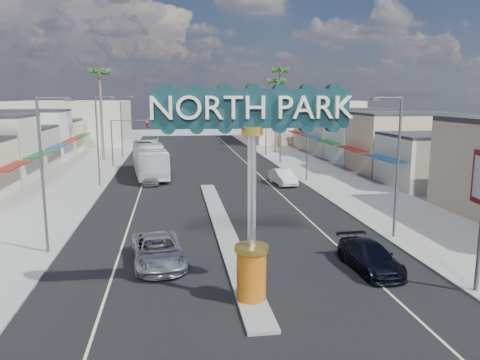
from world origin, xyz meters
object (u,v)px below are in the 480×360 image
object	(u,v)px
palm_right_mid	(276,85)
palm_left_far	(99,77)
streetlight_l_mid	(99,137)
streetlight_r_near	(396,160)
streetlight_l_near	(45,167)
suv_right	(370,257)
car_parked_left	(152,178)
city_bus	(150,159)
palm_right_far	(280,75)
streetlight_r_mid	(306,134)
traffic_signal_right	(267,132)
streetlight_l_far	(122,123)
streetlight_r_far	(265,122)
traffic_signal_left	(126,133)
car_parked_right	(283,177)
suv_left	(158,251)
gateway_sign	(252,170)

from	to	relation	value
palm_right_mid	palm_left_far	bearing A→B (deg)	-167.01
streetlight_l_mid	streetlight_r_near	xyz separation A→B (m)	(20.87, -20.00, 0.00)
streetlight_l_near	suv_right	distance (m)	18.47
car_parked_left	city_bus	bearing A→B (deg)	98.53
palm_right_far	palm_left_far	bearing A→B (deg)	-156.80
streetlight_r_mid	city_bus	size ratio (longest dim) A/B	0.67
traffic_signal_right	car_parked_left	size ratio (longest dim) A/B	1.45
streetlight_l_far	streetlight_r_far	bearing A→B (deg)	0.00
streetlight_r_near	streetlight_l_far	bearing A→B (deg)	116.42
palm_right_far	streetlight_l_mid	bearing A→B (deg)	-128.48
suv_right	car_parked_left	distance (m)	28.80
streetlight_l_near	streetlight_r_far	xyz separation A→B (m)	(20.87, 42.00, 0.00)
streetlight_r_far	streetlight_l_mid	bearing A→B (deg)	-133.48
traffic_signal_left	traffic_signal_right	distance (m)	18.37
streetlight_r_mid	car_parked_left	world-z (taller)	streetlight_r_mid
palm_left_far	palm_right_far	size ratio (longest dim) A/B	0.93
streetlight_l_near	streetlight_l_mid	bearing A→B (deg)	90.00
car_parked_right	city_bus	bearing A→B (deg)	145.75
streetlight_l_near	city_bus	size ratio (longest dim) A/B	0.67
car_parked_left	suv_left	bearing A→B (deg)	-83.43
streetlight_r_near	car_parked_right	world-z (taller)	streetlight_r_near
streetlight_l_mid	city_bus	distance (m)	8.46
streetlight_l_far	streetlight_r_mid	xyz separation A→B (m)	(20.87, -22.00, 0.00)
palm_right_far	suv_right	bearing A→B (deg)	-98.19
gateway_sign	palm_right_mid	world-z (taller)	palm_right_mid
streetlight_l_far	palm_right_far	distance (m)	28.29
streetlight_l_near	streetlight_r_near	world-z (taller)	same
gateway_sign	palm_right_mid	xyz separation A→B (m)	(13.00, 54.02, 4.67)
streetlight_l_near	palm_left_far	size ratio (longest dim) A/B	0.69
traffic_signal_right	car_parked_right	world-z (taller)	traffic_signal_right
gateway_sign	palm_right_far	world-z (taller)	palm_right_far
streetlight_l_near	streetlight_r_far	world-z (taller)	same
streetlight_l_mid	suv_right	xyz separation A→B (m)	(17.22, -25.06, -4.35)
streetlight_l_far	suv_right	world-z (taller)	streetlight_l_far
streetlight_r_near	city_bus	world-z (taller)	streetlight_r_near
palm_right_mid	car_parked_left	xyz separation A→B (m)	(-18.50, -25.01, -9.90)
streetlight_l_mid	streetlight_r_near	distance (m)	28.90
traffic_signal_right	streetlight_r_near	xyz separation A→B (m)	(1.25, -33.99, 0.79)
streetlight_r_far	streetlight_l_far	bearing A→B (deg)	180.00
streetlight_r_mid	streetlight_r_far	world-z (taller)	same
palm_right_far	car_parked_right	distance (m)	35.74
streetlight_r_near	suv_left	distance (m)	15.50
palm_right_mid	city_bus	distance (m)	28.63
streetlight_l_far	car_parked_right	size ratio (longest dim) A/B	1.86
palm_left_far	car_parked_left	distance (m)	23.11
traffic_signal_right	palm_right_mid	size ratio (longest dim) A/B	0.50
streetlight_l_mid	palm_right_far	size ratio (longest dim) A/B	0.64
streetlight_l_far	car_parked_right	bearing A→B (deg)	-51.63
streetlight_l_far	streetlight_l_mid	bearing A→B (deg)	-90.00
streetlight_r_mid	city_bus	world-z (taller)	streetlight_r_mid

